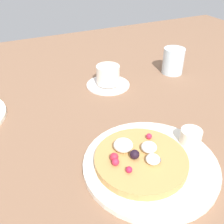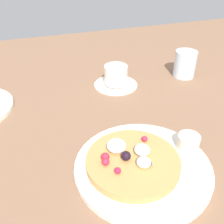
# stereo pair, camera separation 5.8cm
# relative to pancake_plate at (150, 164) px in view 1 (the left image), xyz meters

# --- Properties ---
(ground_plane) EXTENTS (2.10, 1.52, 0.03)m
(ground_plane) POSITION_rel_pancake_plate_xyz_m (-0.06, 0.17, -0.02)
(ground_plane) COLOR brown
(pancake_plate) EXTENTS (0.27, 0.27, 0.01)m
(pancake_plate) POSITION_rel_pancake_plate_xyz_m (0.00, 0.00, 0.00)
(pancake_plate) COLOR white
(pancake_plate) RESTS_ON ground_plane
(pancake_with_berries) EXTENTS (0.18, 0.18, 0.04)m
(pancake_with_berries) POSITION_rel_pancake_plate_xyz_m (-0.02, 0.01, 0.02)
(pancake_with_berries) COLOR tan
(pancake_with_berries) RESTS_ON pancake_plate
(syrup_ramekin) EXTENTS (0.05, 0.05, 0.03)m
(syrup_ramekin) POSITION_rel_pancake_plate_xyz_m (0.11, 0.02, 0.02)
(syrup_ramekin) COLOR white
(syrup_ramekin) RESTS_ON pancake_plate
(coffee_saucer) EXTENTS (0.13, 0.13, 0.01)m
(coffee_saucer) POSITION_rel_pancake_plate_xyz_m (0.07, 0.35, -0.00)
(coffee_saucer) COLOR silver
(coffee_saucer) RESTS_ON ground_plane
(coffee_cup) EXTENTS (0.07, 0.10, 0.06)m
(coffee_cup) POSITION_rel_pancake_plate_xyz_m (0.07, 0.35, 0.03)
(coffee_cup) COLOR white
(coffee_cup) RESTS_ON coffee_saucer
(water_glass) EXTENTS (0.07, 0.07, 0.09)m
(water_glass) POSITION_rel_pancake_plate_xyz_m (0.31, 0.34, 0.04)
(water_glass) COLOR silver
(water_glass) RESTS_ON ground_plane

